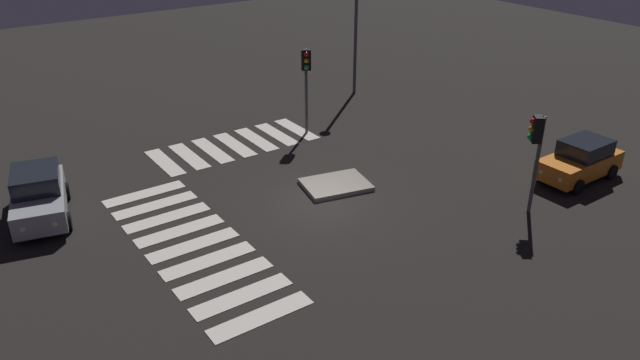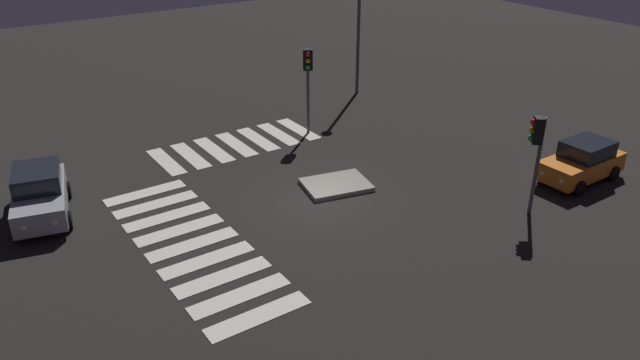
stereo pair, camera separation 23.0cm
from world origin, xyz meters
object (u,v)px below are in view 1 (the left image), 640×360
at_px(car_silver, 39,195).
at_px(traffic_island, 336,185).
at_px(traffic_light_west, 536,141).
at_px(car_orange, 581,160).
at_px(traffic_light_south, 306,71).

bearing_deg(car_silver, traffic_island, 80.96).
bearing_deg(traffic_island, car_silver, -22.19).
height_order(car_silver, traffic_light_west, traffic_light_west).
xyz_separation_m(car_orange, traffic_light_west, (4.10, 0.57, 2.04)).
bearing_deg(traffic_island, traffic_light_west, 128.87).
relative_size(car_orange, car_silver, 0.88).
distance_m(traffic_island, traffic_light_west, 7.83).
relative_size(car_silver, traffic_light_south, 1.05).
distance_m(traffic_island, traffic_light_south, 6.60).
bearing_deg(car_silver, traffic_light_west, 69.54).
xyz_separation_m(traffic_light_south, traffic_light_west, (-2.39, 11.11, -0.31)).
distance_m(car_orange, traffic_light_west, 4.61).
distance_m(car_orange, car_silver, 21.16).
height_order(car_orange, car_silver, car_silver).
relative_size(traffic_island, car_silver, 0.67).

